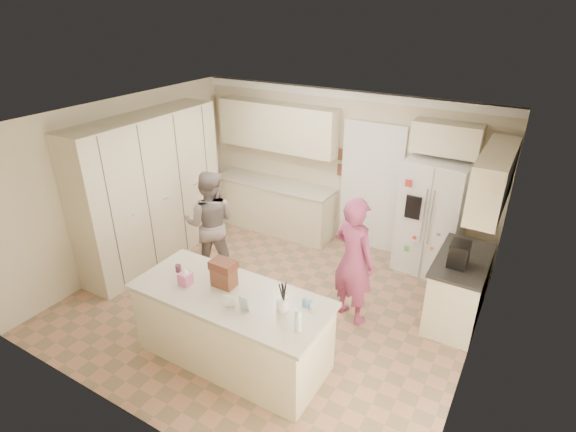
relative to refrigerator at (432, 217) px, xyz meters
The scene contains 41 objects.
floor 2.78m from the refrigerator, 128.54° to the right, with size 5.20×4.60×0.02m, color #AA785E.
ceiling 3.13m from the refrigerator, 128.54° to the right, with size 5.20×4.60×0.02m, color white.
wall_back 1.70m from the refrigerator, behind, with size 5.20×0.02×2.60m, color beige.
wall_front 4.68m from the refrigerator, 110.55° to the right, with size 5.20×0.02×2.60m, color beige.
wall_left 4.73m from the refrigerator, 154.19° to the right, with size 0.02×4.60×2.60m, color beige.
wall_right 2.31m from the refrigerator, 64.63° to the right, with size 0.02×4.60×2.60m, color beige.
crown_back 2.32m from the refrigerator, behind, with size 5.20×0.08×0.12m, color white.
pantry_bank 4.36m from the refrigerator, 154.78° to the right, with size 0.60×2.60×2.35m, color #F2E3C1.
back_base_cab 2.82m from the refrigerator, behind, with size 2.20×0.60×0.88m, color #F2E3C1.
back_countertop 2.79m from the refrigerator, behind, with size 2.24×0.63×0.04m, color beige.
back_upper_cab 2.96m from the refrigerator, behind, with size 2.20×0.35×0.80m, color #F2E3C1.
doorway_opening 1.12m from the refrigerator, 168.23° to the left, with size 0.90×0.06×2.10m, color black.
doorway_casing 1.11m from the refrigerator, behind, with size 1.02×0.03×2.22m, color white.
wall_frame_upper 1.76m from the refrigerator, behind, with size 0.15×0.02×0.20m, color brown.
wall_frame_lower 1.67m from the refrigerator, behind, with size 0.15×0.02×0.20m, color brown.
refrigerator is the anchor object (origin of this frame).
fridge_seam 0.35m from the refrigerator, 90.00° to the right, with size 0.01×0.02×1.78m, color gray.
fridge_dispenser 0.49m from the refrigerator, 121.08° to the right, with size 0.22×0.03×0.35m, color black.
fridge_handle_l 0.40m from the refrigerator, 97.70° to the right, with size 0.02×0.02×0.85m, color silver.
fridge_handle_r 0.40m from the refrigerator, 82.30° to the right, with size 0.02×0.02×0.85m, color silver.
over_fridge_cab 1.20m from the refrigerator, 78.87° to the left, with size 0.95×0.35×0.45m, color #F2E3C1.
right_base_cab 1.33m from the refrigerator, 57.78° to the right, with size 0.60×1.20×0.88m, color #F2E3C1.
right_countertop 1.24m from the refrigerator, 58.17° to the right, with size 0.63×1.24×0.04m, color #2D2B28.
right_upper_cab 1.57m from the refrigerator, 47.26° to the right, with size 0.35×1.50×0.70m, color #F2E3C1.
coffee_maker 1.41m from the refrigerator, 63.91° to the right, with size 0.22×0.28×0.30m, color black.
island_base 3.50m from the refrigerator, 114.48° to the right, with size 2.20×0.90×0.88m, color #F2E3C1.
island_top 3.47m from the refrigerator, 114.48° to the right, with size 2.28×0.96×0.05m, color beige.
utensil_crock 3.20m from the refrigerator, 104.21° to the right, with size 0.13×0.13×0.15m, color white.
tissue_box 3.81m from the refrigerator, 121.40° to the right, with size 0.13×0.13×0.14m, color pink.
tissue_plume 3.82m from the refrigerator, 121.40° to the right, with size 0.08×0.08×0.08m, color white.
dollhouse_body 3.44m from the refrigerator, 117.45° to the right, with size 0.26×0.18×0.22m, color brown.
dollhouse_roof 3.45m from the refrigerator, 117.45° to the right, with size 0.28×0.20×0.10m, color #592D1E.
jam_jar 3.83m from the refrigerator, 125.77° to the right, with size 0.07×0.07×0.09m, color #59263F.
greeting_card_a 3.59m from the refrigerator, 110.98° to the right, with size 0.12×0.01×0.16m, color white.
greeting_card_b 3.50m from the refrigerator, 108.98° to the right, with size 0.12×0.01×0.16m, color silver.
water_bottle 3.34m from the refrigerator, 98.37° to the right, with size 0.07×0.07×0.24m, color silver.
shaker_salt 3.00m from the refrigerator, 101.86° to the right, with size 0.05×0.05×0.09m, color teal.
shaker_pepper 2.98m from the refrigerator, 100.54° to the right, with size 0.05×0.05×0.09m, color teal.
teen_boy 3.36m from the refrigerator, 148.52° to the right, with size 0.80×0.63×1.65m, color gray.
teen_girl 1.82m from the refrigerator, 107.68° to the right, with size 0.64×0.42×1.74m, color #A54453.
fridge_magnets 0.36m from the refrigerator, 90.00° to the right, with size 0.76×0.02×1.44m, color tan, non-canonical shape.
Camera 1 is at (2.82, -4.31, 3.87)m, focal length 28.00 mm.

